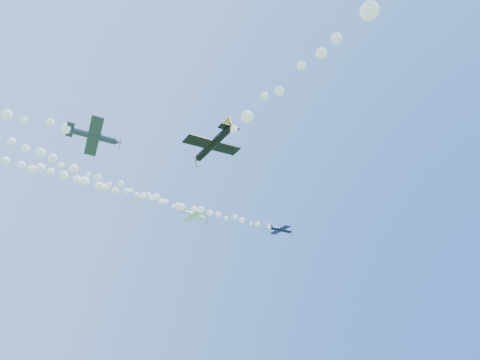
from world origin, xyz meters
TOP-DOWN VIEW (x-y plane):
  - plane_white at (3.74, 15.05)m, footprint 7.07×7.31m
  - smoke_trail_white at (-31.67, 15.45)m, footprint 66.63×3.31m
  - plane_navy at (21.65, 7.34)m, footprint 6.65×6.93m
  - smoke_trail_navy at (-13.36, 16.05)m, footprint 66.24×18.30m
  - plane_grey at (-24.25, -1.25)m, footprint 7.93×8.41m
  - plane_black at (-15.20, -18.49)m, footprint 7.38×7.42m

SIDE VIEW (x-z plane):
  - plane_black at x=-15.20m, z-range 32.24..35.10m
  - plane_grey at x=-24.25m, z-range 41.18..43.42m
  - smoke_trail_navy at x=-13.36m, z-range 46.45..49.10m
  - plane_navy at x=21.65m, z-range 46.98..49.00m
  - smoke_trail_white at x=-31.67m, z-range 46.58..49.55m
  - plane_white at x=3.74m, z-range 47.38..49.37m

